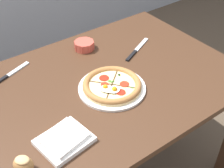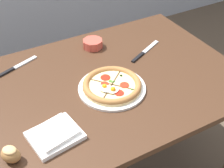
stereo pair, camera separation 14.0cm
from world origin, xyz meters
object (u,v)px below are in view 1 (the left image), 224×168
at_px(knife_main, 137,49).
at_px(knife_spare, 10,74).
at_px(bread_piece_near, 23,164).
at_px(pizza, 112,86).
at_px(napkin_folded, 64,140).
at_px(dining_table, 93,101).
at_px(ramekin_bowl, 84,45).

relative_size(knife_main, knife_spare, 1.04).
distance_m(bread_piece_near, knife_spare, 0.58).
bearing_deg(bread_piece_near, pizza, 19.21).
bearing_deg(bread_piece_near, napkin_folded, 9.12).
bearing_deg(dining_table, pizza, -47.94).
bearing_deg(napkin_folded, bread_piece_near, -170.88).
distance_m(dining_table, ramekin_bowl, 0.35).
bearing_deg(knife_spare, knife_main, -37.47).
bearing_deg(ramekin_bowl, dining_table, -116.33).
distance_m(dining_table, knife_spare, 0.42).
distance_m(pizza, ramekin_bowl, 0.38).
xyz_separation_m(dining_table, knife_spare, (-0.27, 0.31, 0.09)).
height_order(dining_table, napkin_folded, napkin_folded).
bearing_deg(knife_main, pizza, -173.61).
relative_size(dining_table, napkin_folded, 6.84).
distance_m(dining_table, knife_main, 0.40).
xyz_separation_m(dining_table, knife_main, (0.37, 0.12, 0.09)).
distance_m(ramekin_bowl, knife_spare, 0.42).
bearing_deg(dining_table, knife_spare, 131.07).
distance_m(pizza, bread_piece_near, 0.53).
relative_size(ramekin_bowl, knife_main, 0.47).
height_order(pizza, ramekin_bowl, pizza).
relative_size(pizza, bread_piece_near, 3.39).
relative_size(bread_piece_near, knife_spare, 0.40).
xyz_separation_m(napkin_folded, knife_spare, (-0.00, 0.53, -0.01)).
height_order(napkin_folded, knife_main, napkin_folded).
height_order(knife_main, knife_spare, same).
bearing_deg(ramekin_bowl, bread_piece_near, -137.35).
bearing_deg(knife_main, napkin_folded, -177.35).
xyz_separation_m(pizza, knife_main, (0.31, 0.19, -0.02)).
bearing_deg(dining_table, bread_piece_near, -150.94).
height_order(ramekin_bowl, bread_piece_near, bread_piece_near).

